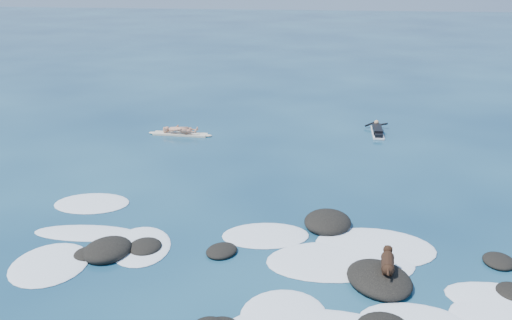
# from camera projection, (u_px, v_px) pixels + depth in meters

# --- Properties ---
(ground) EXTENTS (160.00, 160.00, 0.00)m
(ground) POSITION_uv_depth(u_px,v_px,m) (289.00, 241.00, 15.63)
(ground) COLOR #0A2642
(ground) RESTS_ON ground
(reef_rocks) EXTENTS (12.76, 6.58, 0.52)m
(reef_rocks) POSITION_uv_depth(u_px,v_px,m) (329.00, 269.00, 13.99)
(reef_rocks) COLOR black
(reef_rocks) RESTS_ON ground
(breaking_foam) EXTENTS (15.38, 7.54, 0.12)m
(breaking_foam) POSITION_uv_depth(u_px,v_px,m) (303.00, 269.00, 14.15)
(breaking_foam) COLOR white
(breaking_foam) RESTS_ON ground
(standing_surfer_rig) EXTENTS (2.90, 0.59, 1.65)m
(standing_surfer_rig) POSITION_uv_depth(u_px,v_px,m) (180.00, 121.00, 24.97)
(standing_surfer_rig) COLOR beige
(standing_surfer_rig) RESTS_ON ground
(paddling_surfer_rig) EXTENTS (1.06, 2.34, 0.41)m
(paddling_surfer_rig) POSITION_uv_depth(u_px,v_px,m) (377.00, 130.00, 25.39)
(paddling_surfer_rig) COLOR silver
(paddling_surfer_rig) RESTS_ON ground
(dog) EXTENTS (0.36, 1.24, 0.79)m
(dog) POSITION_uv_depth(u_px,v_px,m) (388.00, 262.00, 13.47)
(dog) COLOR black
(dog) RESTS_ON ground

